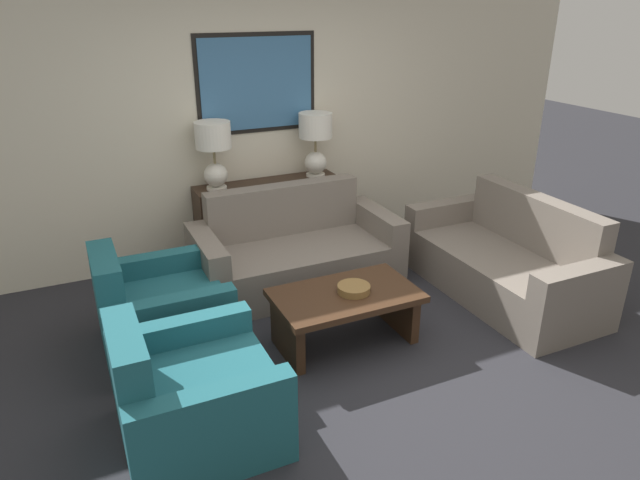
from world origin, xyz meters
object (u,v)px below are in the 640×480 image
couch_by_side (506,263)px  armchair_near_back_wall (159,313)px  console_table (269,220)px  decorative_bowl (354,289)px  coffee_table (345,307)px  table_lamp_right (315,138)px  armchair_near_camera (192,397)px  table_lamp_left (214,148)px  couch_by_back_wall (295,254)px

couch_by_side → armchair_near_back_wall: (-2.93, 0.42, -0.01)m
console_table → decorative_bowl: bearing=-89.4°
decorative_bowl → armchair_near_back_wall: (-1.34, 0.55, -0.17)m
coffee_table → table_lamp_right: bearing=72.5°
console_table → decorative_bowl: 1.77m
console_table → armchair_near_camera: armchair_near_camera is taller
table_lamp_left → decorative_bowl: (0.53, -1.77, -0.72)m
table_lamp_right → couch_by_back_wall: bearing=-127.2°
table_lamp_right → couch_by_side: table_lamp_right is taller
coffee_table → armchair_near_camera: 1.39m
decorative_bowl → armchair_near_back_wall: size_ratio=0.27×
couch_by_back_wall → decorative_bowl: (0.02, -1.09, 0.16)m
decorative_bowl → couch_by_back_wall: bearing=91.0°
couch_by_side → decorative_bowl: (-1.59, -0.14, 0.16)m
console_table → table_lamp_left: 0.94m
decorative_bowl → armchair_near_camera: armchair_near_camera is taller
decorative_bowl → console_table: bearing=90.6°
table_lamp_right → table_lamp_left: bearing=180.0°
couch_by_back_wall → table_lamp_right: bearing=52.8°
table_lamp_left → couch_by_side: bearing=-37.5°
console_table → decorative_bowl: (0.02, -1.77, 0.06)m
armchair_near_back_wall → armchair_near_camera: (0.00, -1.07, 0.00)m
table_lamp_right → couch_by_side: (1.10, -1.63, -0.89)m
couch_by_back_wall → armchair_near_camera: (-1.32, -1.61, -0.01)m
table_lamp_left → couch_by_back_wall: 1.23m
table_lamp_left → couch_by_side: (2.12, -1.63, -0.89)m
couch_by_back_wall → couch_by_side: size_ratio=1.00×
armchair_near_back_wall → armchair_near_camera: 1.07m
couch_by_side → decorative_bowl: bearing=-175.1°
table_lamp_right → couch_by_side: 2.16m
couch_by_side → coffee_table: size_ratio=1.69×
couch_by_side → table_lamp_left: bearing=142.5°
table_lamp_right → coffee_table: table_lamp_right is taller
armchair_near_camera → couch_by_back_wall: bearing=50.6°
table_lamp_left → decorative_bowl: table_lamp_left is taller
couch_by_side → decorative_bowl: size_ratio=7.40×
couch_by_side → armchair_near_back_wall: bearing=171.9°
couch_by_back_wall → armchair_near_camera: bearing=-129.4°
couch_by_side → armchair_near_back_wall: couch_by_side is taller
decorative_bowl → coffee_table: bearing=163.3°
table_lamp_right → decorative_bowl: 1.97m
table_lamp_right → armchair_near_back_wall: 2.37m
table_lamp_right → armchair_near_camera: table_lamp_right is taller
armchair_near_back_wall → couch_by_back_wall: bearing=22.1°
couch_by_back_wall → console_table: bearing=90.0°
couch_by_back_wall → coffee_table: size_ratio=1.69×
table_lamp_left → couch_by_side: 2.82m
table_lamp_right → couch_by_back_wall: 1.23m
coffee_table → armchair_near_back_wall: bearing=157.3°
console_table → table_lamp_left: (-0.51, 0.00, 0.78)m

